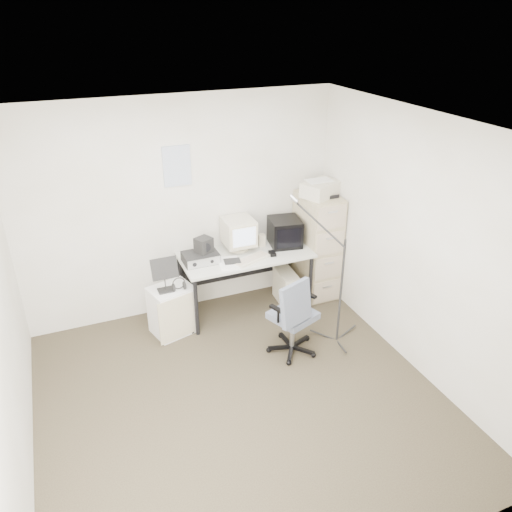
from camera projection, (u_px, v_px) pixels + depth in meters
name	position (u px, v px, depth m)	size (l,w,h in m)	color
floor	(241.00, 400.00, 4.66)	(3.60, 3.60, 0.01)	#33291D
ceiling	(236.00, 130.00, 3.53)	(3.60, 3.60, 0.01)	white
wall_back	(182.00, 209.00, 5.58)	(3.60, 0.02, 2.50)	white
wall_front	(361.00, 441.00, 2.61)	(3.60, 0.02, 2.50)	white
wall_right	(417.00, 247.00, 4.71)	(0.02, 3.60, 2.50)	white
wall_calendar	(177.00, 166.00, 5.33)	(0.30, 0.02, 0.44)	white
filing_cabinet	(317.00, 245.00, 6.12)	(0.40, 0.60, 1.30)	#BDAF98
printer	(321.00, 189.00, 5.78)	(0.44, 0.30, 0.17)	#BFB59B
desk	(246.00, 281.00, 5.90)	(1.50, 0.70, 0.73)	beige
crt_monitor	(239.00, 234.00, 5.77)	(0.34, 0.36, 0.38)	#BFB59B
crt_tv	(285.00, 232.00, 5.90)	(0.35, 0.37, 0.32)	black
desk_speaker	(262.00, 240.00, 5.90)	(0.08, 0.08, 0.14)	beige
keyboard	(251.00, 259.00, 5.58)	(0.45, 0.16, 0.02)	#BFB59B
mouse	(272.00, 253.00, 5.71)	(0.07, 0.12, 0.03)	black
radio_receiver	(201.00, 257.00, 5.53)	(0.38, 0.27, 0.11)	black
radio_speaker	(204.00, 245.00, 5.50)	(0.17, 0.16, 0.17)	black
papers	(229.00, 263.00, 5.51)	(0.22, 0.31, 0.02)	white
pc_tower	(286.00, 287.00, 6.10)	(0.20, 0.44, 0.41)	#BFB59B
office_chair	(293.00, 314.00, 5.11)	(0.53, 0.53, 0.92)	slate
side_cart	(173.00, 310.00, 5.51)	(0.45, 0.36, 0.56)	white
music_stand	(164.00, 274.00, 5.24)	(0.28, 0.15, 0.41)	black
headphones	(179.00, 286.00, 5.33)	(0.16, 0.16, 0.03)	black
mic_stand	(342.00, 276.00, 5.13)	(0.02, 0.02, 1.58)	black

